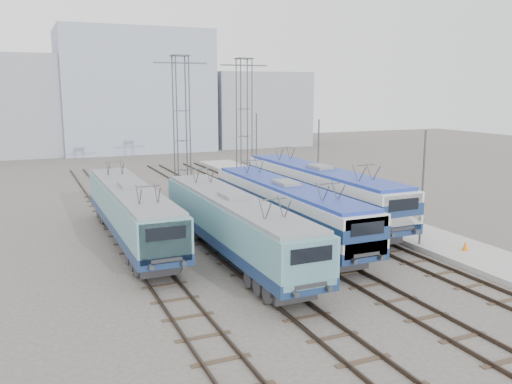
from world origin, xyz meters
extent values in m
plane|color=#514C47|center=(0.00, 0.00, 0.00)|extent=(160.00, 160.00, 0.00)
cube|color=#9E9E99|center=(10.20, 8.00, 0.15)|extent=(4.00, 70.00, 0.30)
cube|color=navy|center=(-6.75, 9.94, 1.33)|extent=(2.73, 17.21, 0.57)
cube|color=#598D98|center=(-6.75, 9.94, 2.47)|extent=(2.68, 17.21, 1.72)
cube|color=#598D98|center=(-6.75, 1.67, 2.30)|extent=(2.46, 0.67, 1.95)
cube|color=slate|center=(-6.75, 9.94, 3.43)|extent=(2.46, 16.52, 0.19)
cube|color=#262628|center=(-6.75, 4.21, 0.61)|extent=(2.01, 3.44, 0.65)
cube|color=#262628|center=(-6.75, 15.68, 0.61)|extent=(2.01, 3.44, 0.65)
cube|color=navy|center=(-2.25, 4.38, 1.33)|extent=(2.73, 17.26, 0.58)
cube|color=#598D98|center=(-2.25, 4.38, 2.48)|extent=(2.68, 17.26, 1.73)
cube|color=#598D98|center=(-2.25, -3.91, 2.31)|extent=(2.47, 0.67, 1.96)
cube|color=slate|center=(-2.25, 4.38, 3.44)|extent=(2.47, 16.57, 0.19)
cube|color=#262628|center=(-2.25, -1.37, 0.61)|extent=(2.01, 3.45, 0.65)
cube|color=#262628|center=(-2.25, 10.13, 0.61)|extent=(2.01, 3.45, 0.65)
cube|color=navy|center=(2.25, 6.95, 1.33)|extent=(2.73, 17.20, 0.57)
cube|color=silver|center=(2.25, 6.95, 2.47)|extent=(2.68, 17.20, 1.72)
cube|color=navy|center=(2.25, 6.95, 2.43)|extent=(2.72, 17.22, 0.67)
cube|color=silver|center=(2.25, -1.31, 2.30)|extent=(2.46, 0.67, 1.95)
cube|color=navy|center=(2.25, 6.95, 3.43)|extent=(2.46, 16.52, 0.19)
cube|color=#262628|center=(2.25, 1.22, 0.61)|extent=(2.01, 3.44, 0.65)
cube|color=#262628|center=(2.25, 12.69, 0.61)|extent=(2.01, 3.44, 0.65)
cube|color=navy|center=(6.75, 10.58, 1.41)|extent=(2.93, 18.50, 0.62)
cube|color=silver|center=(6.75, 10.58, 2.65)|extent=(2.88, 18.50, 1.85)
cube|color=navy|center=(6.75, 10.58, 2.60)|extent=(2.92, 18.52, 0.72)
cube|color=silver|center=(6.75, 1.69, 2.46)|extent=(2.65, 0.72, 2.10)
cube|color=navy|center=(6.75, 10.58, 3.67)|extent=(2.65, 17.76, 0.21)
cube|color=#262628|center=(6.75, 4.41, 0.64)|extent=(2.16, 3.70, 0.69)
cube|color=#262628|center=(6.75, 16.75, 0.64)|extent=(2.16, 3.70, 0.69)
cylinder|color=#3F4247|center=(-0.55, 21.45, 6.00)|extent=(0.10, 0.10, 12.00)
cylinder|color=#3F4247|center=(0.55, 21.45, 6.00)|extent=(0.10, 0.10, 12.00)
cylinder|color=#3F4247|center=(-0.55, 22.55, 6.00)|extent=(0.10, 0.10, 12.00)
cylinder|color=#3F4247|center=(0.55, 22.55, 6.00)|extent=(0.10, 0.10, 12.00)
cube|color=#3F4247|center=(0.00, 22.00, 11.40)|extent=(4.50, 0.12, 0.12)
cylinder|color=#3F4247|center=(5.95, 23.45, 6.00)|extent=(0.10, 0.10, 12.00)
cylinder|color=#3F4247|center=(7.05, 23.45, 6.00)|extent=(0.10, 0.10, 12.00)
cylinder|color=#3F4247|center=(5.95, 24.55, 6.00)|extent=(0.10, 0.10, 12.00)
cylinder|color=#3F4247|center=(7.05, 24.55, 6.00)|extent=(0.10, 0.10, 12.00)
cube|color=#3F4247|center=(6.50, 24.00, 11.40)|extent=(4.50, 0.12, 0.12)
cylinder|color=#3F4247|center=(8.60, 2.00, 3.50)|extent=(0.12, 0.12, 7.00)
cylinder|color=#3F4247|center=(8.60, 14.00, 3.50)|extent=(0.12, 0.12, 7.00)
cylinder|color=#3F4247|center=(8.60, 26.00, 3.50)|extent=(0.12, 0.12, 7.00)
cone|color=#FD6908|center=(10.06, -0.11, 0.59)|extent=(0.34, 0.34, 0.57)
cube|color=gray|center=(-14.00, 62.00, 7.00)|extent=(18.00, 12.00, 14.00)
cube|color=#929DB4|center=(4.00, 62.00, 9.00)|extent=(22.00, 14.00, 18.00)
cube|color=gray|center=(24.00, 62.00, 6.00)|extent=(16.00, 12.00, 12.00)
camera|label=1|loc=(-12.59, -22.36, 9.26)|focal=38.00mm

